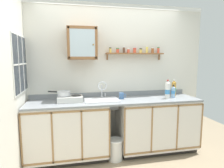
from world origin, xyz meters
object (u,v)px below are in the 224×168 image
object	(u,v)px
bottle_opaque_white_1	(167,90)
saucepan	(64,93)
wall_cabinet	(82,43)
mug	(122,96)
bottle_juice_amber_2	(174,89)
bottle_water_blue_0	(173,92)
trash_bin	(115,149)
sink	(102,101)
hot_plate_stove	(70,99)

from	to	relation	value
bottle_opaque_white_1	saucepan	bearing A→B (deg)	175.72
bottle_opaque_white_1	wall_cabinet	size ratio (longest dim) A/B	0.62
saucepan	mug	bearing A→B (deg)	0.49
bottle_opaque_white_1	bottle_juice_amber_2	distance (m)	0.28
bottle_juice_amber_2	bottle_water_blue_0	bearing A→B (deg)	-122.92
wall_cabinet	trash_bin	world-z (taller)	wall_cabinet
sink	trash_bin	bearing A→B (deg)	-54.16
bottle_water_blue_0	trash_bin	xyz separation A→B (m)	(-1.07, -0.17, -0.86)
saucepan	wall_cabinet	xyz separation A→B (m)	(0.31, 0.13, 0.78)
bottle_water_blue_0	sink	bearing A→B (deg)	176.65
wall_cabinet	trash_bin	xyz separation A→B (m)	(0.47, -0.37, -1.68)
bottle_opaque_white_1	mug	xyz separation A→B (m)	(-0.76, 0.14, -0.09)
bottle_water_blue_0	wall_cabinet	distance (m)	1.76
sink	trash_bin	xyz separation A→B (m)	(0.17, -0.24, -0.73)
bottle_opaque_white_1	trash_bin	bearing A→B (deg)	-173.01
sink	hot_plate_stove	bearing A→B (deg)	-177.64
hot_plate_stove	bottle_water_blue_0	bearing A→B (deg)	-1.69
bottle_opaque_white_1	mug	world-z (taller)	bottle_opaque_white_1
sink	bottle_juice_amber_2	distance (m)	1.33
bottle_juice_amber_2	wall_cabinet	world-z (taller)	wall_cabinet
hot_plate_stove	trash_bin	size ratio (longest dim) A/B	1.14
sink	wall_cabinet	bearing A→B (deg)	155.79
bottle_opaque_white_1	trash_bin	xyz separation A→B (m)	(-0.93, -0.11, -0.91)
wall_cabinet	sink	bearing A→B (deg)	-24.21
saucepan	trash_bin	bearing A→B (deg)	-17.16
hot_plate_stove	trash_bin	distance (m)	1.08
bottle_juice_amber_2	trash_bin	distance (m)	1.48
sink	mug	distance (m)	0.35
hot_plate_stove	mug	bearing A→B (deg)	2.08
trash_bin	mug	bearing A→B (deg)	56.56
hot_plate_stove	saucepan	xyz separation A→B (m)	(-0.10, 0.02, 0.09)
saucepan	bottle_opaque_white_1	size ratio (longest dim) A/B	1.11
sink	mug	xyz separation A→B (m)	(0.34, 0.01, 0.08)
hot_plate_stove	sink	bearing A→B (deg)	2.36
bottle_water_blue_0	bottle_opaque_white_1	xyz separation A→B (m)	(-0.14, -0.05, 0.04)
sink	bottle_opaque_white_1	size ratio (longest dim) A/B	1.72
wall_cabinet	trash_bin	size ratio (longest dim) A/B	1.50
wall_cabinet	bottle_juice_amber_2	bearing A→B (deg)	-3.02
bottle_water_blue_0	trash_bin	size ratio (longest dim) A/B	0.65
bottle_juice_amber_2	mug	world-z (taller)	bottle_juice_amber_2
sink	saucepan	bearing A→B (deg)	179.84
mug	wall_cabinet	bearing A→B (deg)	168.93
bottle_juice_amber_2	trash_bin	xyz separation A→B (m)	(-1.15, -0.29, -0.90)
hot_plate_stove	mug	world-z (taller)	mug
bottle_juice_amber_2	trash_bin	world-z (taller)	bottle_juice_amber_2
trash_bin	saucepan	bearing A→B (deg)	162.84
saucepan	trash_bin	world-z (taller)	saucepan
wall_cabinet	mug	bearing A→B (deg)	-11.07
saucepan	bottle_juice_amber_2	size ratio (longest dim) A/B	1.18
sink	bottle_juice_amber_2	size ratio (longest dim) A/B	1.83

